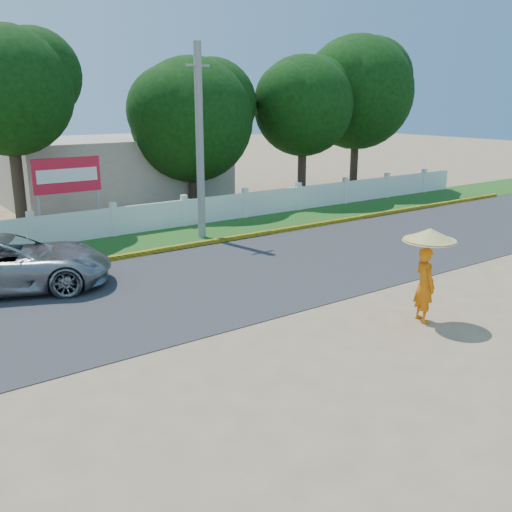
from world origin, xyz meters
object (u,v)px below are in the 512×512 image
(billboard, at_px, (67,179))
(utility_pole, at_px, (200,144))
(vehicle, at_px, (7,263))
(monk_with_parasol, at_px, (427,262))

(billboard, bearing_deg, utility_pole, -39.83)
(vehicle, relative_size, monk_with_parasol, 2.44)
(monk_with_parasol, distance_m, billboard, 13.96)
(utility_pole, bearing_deg, monk_with_parasol, -89.93)
(vehicle, distance_m, monk_with_parasol, 10.90)
(utility_pole, relative_size, vehicle, 1.28)
(utility_pole, xyz_separation_m, monk_with_parasol, (0.01, -10.18, -2.03))
(monk_with_parasol, xyz_separation_m, billboard, (-3.86, 13.39, 0.69))
(utility_pole, height_order, monk_with_parasol, utility_pole)
(utility_pole, bearing_deg, billboard, 140.17)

